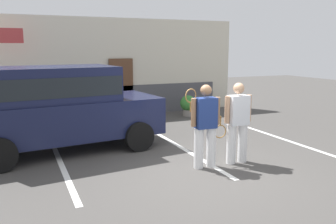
{
  "coord_description": "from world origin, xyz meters",
  "views": [
    {
      "loc": [
        -3.39,
        -6.08,
        2.47
      ],
      "look_at": [
        -0.24,
        1.2,
        1.05
      ],
      "focal_mm": 38.08,
      "sensor_mm": 36.0,
      "label": 1
    }
  ],
  "objects_px": {
    "tennis_player_woman": "(237,122)",
    "flag_pole": "(4,59)",
    "tennis_player_man": "(205,125)",
    "potted_plant_by_porch": "(188,104)",
    "parked_suv": "(59,104)"
  },
  "relations": [
    {
      "from": "parked_suv",
      "to": "tennis_player_woman",
      "type": "xyz_separation_m",
      "value": [
        3.41,
        -2.48,
        -0.24
      ]
    },
    {
      "from": "flag_pole",
      "to": "tennis_player_woman",
      "type": "bearing_deg",
      "value": -51.52
    },
    {
      "from": "potted_plant_by_porch",
      "to": "tennis_player_man",
      "type": "bearing_deg",
      "value": -113.08
    },
    {
      "from": "tennis_player_woman",
      "to": "tennis_player_man",
      "type": "bearing_deg",
      "value": 0.01
    },
    {
      "from": "parked_suv",
      "to": "potted_plant_by_porch",
      "type": "xyz_separation_m",
      "value": [
        4.9,
        2.86,
        -0.72
      ]
    },
    {
      "from": "parked_suv",
      "to": "potted_plant_by_porch",
      "type": "distance_m",
      "value": 5.72
    },
    {
      "from": "parked_suv",
      "to": "flag_pole",
      "type": "xyz_separation_m",
      "value": [
        -1.17,
        3.29,
        1.02
      ]
    },
    {
      "from": "potted_plant_by_porch",
      "to": "tennis_player_woman",
      "type": "bearing_deg",
      "value": -105.53
    },
    {
      "from": "tennis_player_man",
      "to": "tennis_player_woman",
      "type": "xyz_separation_m",
      "value": [
        0.79,
        -0.01,
        -0.01
      ]
    },
    {
      "from": "parked_suv",
      "to": "tennis_player_man",
      "type": "bearing_deg",
      "value": -49.61
    },
    {
      "from": "tennis_player_woman",
      "to": "flag_pole",
      "type": "relative_size",
      "value": 0.56
    },
    {
      "from": "parked_suv",
      "to": "potted_plant_by_porch",
      "type": "height_order",
      "value": "parked_suv"
    },
    {
      "from": "tennis_player_man",
      "to": "flag_pole",
      "type": "relative_size",
      "value": 0.56
    },
    {
      "from": "tennis_player_man",
      "to": "potted_plant_by_porch",
      "type": "bearing_deg",
      "value": -110.27
    },
    {
      "from": "tennis_player_woman",
      "to": "flag_pole",
      "type": "xyz_separation_m",
      "value": [
        -4.59,
        5.77,
        1.25
      ]
    }
  ]
}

